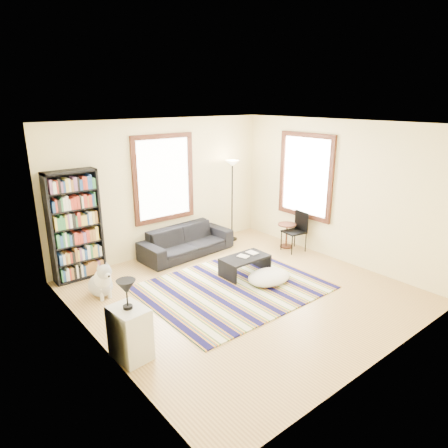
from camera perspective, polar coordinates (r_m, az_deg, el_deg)
floor at (r=6.97m, az=2.63°, el=-10.02°), size 5.00×5.00×0.10m
ceiling at (r=6.19m, az=3.01°, el=14.52°), size 5.00×5.00×0.10m
wall_back at (r=8.44m, az=-8.84°, el=5.21°), size 5.00×0.10×2.80m
wall_front at (r=4.94m, az=22.98°, el=-4.97°), size 5.00×0.10×2.80m
wall_left at (r=5.17m, az=-18.81°, el=-3.50°), size 0.10×5.00×2.80m
wall_right at (r=8.30m, az=16.10°, el=4.52°), size 0.10×5.00×2.80m
window_back at (r=8.34m, az=-8.62°, el=6.46°), size 1.20×0.06×1.60m
window_right at (r=8.67m, az=11.58°, el=6.73°), size 0.06×1.20×1.60m
rug at (r=7.07m, az=1.31°, el=-9.04°), size 2.97×2.38×0.02m
sofa at (r=8.46m, az=-5.37°, el=-2.44°), size 0.92×2.06×0.59m
bookshelf at (r=7.57m, az=-20.52°, el=-0.29°), size 0.90×0.30×2.00m
coffee_table at (r=7.51m, az=3.00°, el=-5.97°), size 0.94×0.57×0.36m
book_a at (r=7.38m, az=2.44°, el=-4.82°), size 0.24×0.20×0.02m
book_b at (r=7.57m, az=3.62°, el=-4.26°), size 0.22×0.16×0.02m
floor_cushion at (r=7.27m, az=6.43°, el=-7.53°), size 0.95×0.77×0.21m
floor_lamp at (r=9.12m, az=1.17°, el=3.30°), size 0.31×0.31×1.86m
side_table at (r=8.94m, az=8.92°, el=-1.63°), size 0.45×0.45×0.54m
folding_chair at (r=8.70m, az=9.96°, el=-1.11°), size 0.47×0.46×0.86m
white_cabinet at (r=5.34m, az=-13.28°, el=-14.93°), size 0.43×0.54×0.70m
table_lamp at (r=5.07m, az=-13.71°, el=-9.77°), size 0.24×0.24×0.38m
dog at (r=7.01m, az=-17.32°, el=-7.47°), size 0.46×0.63×0.62m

